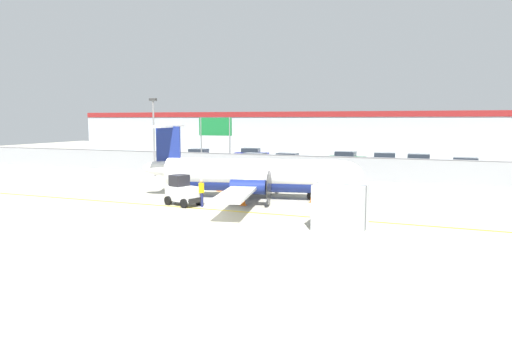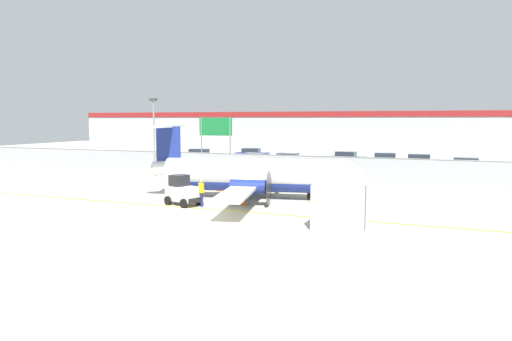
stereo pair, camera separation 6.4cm
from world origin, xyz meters
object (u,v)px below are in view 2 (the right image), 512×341
Objects in this scene: traffic_cone_near_right at (312,198)px; parked_car_0 at (200,155)px; traffic_cone_near_left at (232,194)px; parked_car_2 at (254,160)px; parked_car_6 at (420,162)px; commuter_airplane at (255,175)px; highway_sign at (216,131)px; apron_light_pole at (154,130)px; ground_crew_worker at (201,191)px; parked_car_5 at (384,160)px; traffic_cone_far_right at (220,187)px; parked_car_4 at (347,158)px; parked_car_3 at (289,160)px; parked_car_1 at (252,154)px; baggage_tug at (183,191)px; traffic_cone_far_left at (243,200)px; parked_car_7 at (467,166)px; cargo_container at (340,207)px.

parked_car_0 is (-19.70, 22.13, 0.58)m from traffic_cone_near_right.
parked_car_2 reaches higher than traffic_cone_near_left.
parked_car_2 is 1.04× the size of parked_car_6.
commuter_airplane is 2.91× the size of highway_sign.
apron_light_pole is at bearing -126.97° from highway_sign.
parked_car_2 is at bearing 106.57° from traffic_cone_near_left.
ground_crew_worker is 0.39× the size of parked_car_5.
traffic_cone_far_right is 0.12× the size of highway_sign.
traffic_cone_near_right is at bearing -81.41° from parked_car_4.
apron_light_pole is at bearing -130.20° from parked_car_4.
parked_car_1 is at bearing 135.80° from parked_car_3.
highway_sign is at bearing 69.62° from ground_crew_worker.
highway_sign is (6.43, -8.79, 3.24)m from parked_car_0.
parked_car_2 is at bearing 121.39° from traffic_cone_near_right.
traffic_cone_near_right is 7.84m from traffic_cone_far_right.
parked_car_2 is 11.95m from apron_light_pole.
baggage_tug is 0.35× the size of apron_light_pole.
highway_sign is at bearing 119.60° from traffic_cone_near_left.
traffic_cone_near_right is 0.12× the size of highway_sign.
traffic_cone_far_left is 21.84m from parked_car_3.
parked_car_6 is (13.37, 3.60, 0.00)m from parked_car_3.
parked_car_7 is at bearing -168.07° from parked_car_2.
baggage_tug reaches higher than parked_car_7.
traffic_cone_near_left is at bearing 147.58° from cargo_container.
commuter_airplane is 4.34m from traffic_cone_far_right.
baggage_tug is 0.61× the size of parked_car_6.
apron_light_pole reaches higher than cargo_container.
parked_car_5 is at bearing 94.30° from cargo_container.
parked_car_2 is 10.90m from parked_car_4.
baggage_tug is at bearing 106.85° from parked_car_2.
ground_crew_worker is 9.44m from cargo_container.
parked_car_0 is at bearing 122.27° from traffic_cone_near_left.
commuter_airplane is 19.28m from parked_car_3.
commuter_airplane is at bearing -54.98° from highway_sign.
commuter_airplane is 2.88m from traffic_cone_far_left.
parked_car_2 is at bearing -30.16° from parked_car_0.
parked_car_1 is 1.02× the size of parked_car_7.
parked_car_5 is at bearing -3.18° from parked_car_4.
highway_sign is at bearing 134.85° from traffic_cone_near_right.
parked_car_4 is (17.91, 1.69, 0.00)m from parked_car_0.
traffic_cone_far_left is (1.67, -1.99, 0.00)m from traffic_cone_near_left.
parked_car_3 is 0.98× the size of parked_car_4.
traffic_cone_far_left is at bearing -89.92° from parked_car_4.
apron_light_pole is at bearing 137.09° from commuter_airplane.
parked_car_5 is (6.28, 23.22, -0.71)m from commuter_airplane.
ground_crew_worker is (-2.08, -3.75, -0.65)m from commuter_airplane.
highway_sign reaches higher than traffic_cone_far_right.
traffic_cone_near_left is at bearing -124.41° from parked_car_7.
parked_car_5 is (8.36, 26.97, -0.06)m from ground_crew_worker.
parked_car_4 is at bearing 73.55° from commuter_airplane.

